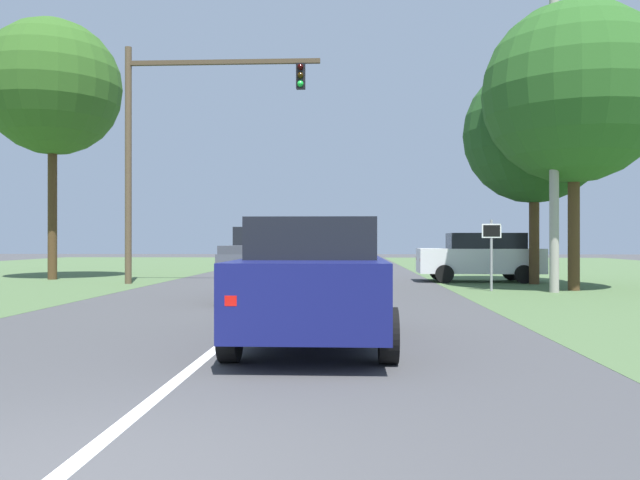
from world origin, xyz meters
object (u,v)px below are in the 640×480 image
(traffic_light, at_px, (174,129))
(crossing_suv_far, at_px, (481,256))
(keep_moving_sign, at_px, (491,245))
(extra_tree_1, at_px, (534,133))
(oak_tree_right, at_px, (574,93))
(extra_tree_2, at_px, (53,88))
(red_suv_near, at_px, (315,278))
(utility_pole_right, at_px, (554,132))
(pickup_truck_lead, at_px, (274,262))

(traffic_light, relative_size, crossing_suv_far, 1.84)
(keep_moving_sign, distance_m, extra_tree_1, 5.63)
(oak_tree_right, height_order, extra_tree_2, extra_tree_2)
(keep_moving_sign, bearing_deg, red_suv_near, -116.08)
(extra_tree_2, bearing_deg, utility_pole_right, -16.79)
(traffic_light, bearing_deg, crossing_suv_far, 9.17)
(red_suv_near, relative_size, utility_pole_right, 0.51)
(crossing_suv_far, height_order, extra_tree_2, extra_tree_2)
(red_suv_near, bearing_deg, crossing_suv_far, 69.24)
(traffic_light, height_order, utility_pole_right, utility_pole_right)
(traffic_light, xyz_separation_m, crossing_suv_far, (11.40, 1.84, -4.64))
(pickup_truck_lead, height_order, keep_moving_sign, keep_moving_sign)
(pickup_truck_lead, height_order, traffic_light, traffic_light)
(oak_tree_right, xyz_separation_m, crossing_suv_far, (-2.04, 4.22, -5.25))
(red_suv_near, bearing_deg, pickup_truck_lead, 101.74)
(keep_moving_sign, xyz_separation_m, extra_tree_1, (2.25, 3.22, 4.02))
(red_suv_near, relative_size, extra_tree_2, 0.47)
(oak_tree_right, relative_size, crossing_suv_far, 1.94)
(extra_tree_2, bearing_deg, crossing_suv_far, -1.71)
(pickup_truck_lead, bearing_deg, red_suv_near, -78.26)
(keep_moving_sign, xyz_separation_m, crossing_suv_far, (0.60, 4.54, -0.46))
(pickup_truck_lead, xyz_separation_m, extra_tree_1, (8.73, 6.01, 4.48))
(keep_moving_sign, distance_m, extra_tree_2, 18.35)
(keep_moving_sign, relative_size, crossing_suv_far, 0.48)
(extra_tree_1, bearing_deg, utility_pole_right, -97.29)
(keep_moving_sign, xyz_separation_m, extra_tree_2, (-16.45, 5.05, 6.35))
(extra_tree_1, bearing_deg, crossing_suv_far, 141.33)
(pickup_truck_lead, xyz_separation_m, utility_pole_right, (8.26, 2.34, 3.89))
(keep_moving_sign, bearing_deg, traffic_light, 165.94)
(crossing_suv_far, xyz_separation_m, utility_pole_right, (1.18, -4.99, 3.89))
(oak_tree_right, bearing_deg, red_suv_near, -126.02)
(pickup_truck_lead, relative_size, oak_tree_right, 0.60)
(traffic_light, height_order, crossing_suv_far, traffic_light)
(pickup_truck_lead, xyz_separation_m, extra_tree_2, (-9.98, 7.84, 6.80))
(pickup_truck_lead, relative_size, crossing_suv_far, 1.16)
(red_suv_near, bearing_deg, keep_moving_sign, 63.92)
(keep_moving_sign, xyz_separation_m, oak_tree_right, (2.64, 0.33, 4.79))
(oak_tree_right, xyz_separation_m, extra_tree_2, (-19.10, 4.72, 1.55))
(traffic_light, bearing_deg, extra_tree_1, 2.29)
(traffic_light, height_order, extra_tree_2, extra_tree_2)
(oak_tree_right, relative_size, extra_tree_2, 0.86)
(keep_moving_sign, height_order, oak_tree_right, oak_tree_right)
(red_suv_near, distance_m, keep_moving_sign, 11.27)
(pickup_truck_lead, relative_size, extra_tree_2, 0.51)
(red_suv_near, xyz_separation_m, oak_tree_right, (7.59, 10.44, 5.22))
(traffic_light, bearing_deg, pickup_truck_lead, -51.82)
(pickup_truck_lead, relative_size, keep_moving_sign, 2.43)
(red_suv_near, xyz_separation_m, pickup_truck_lead, (-1.52, 7.33, -0.02))
(crossing_suv_far, relative_size, utility_pole_right, 0.48)
(oak_tree_right, xyz_separation_m, utility_pole_right, (-0.86, -0.78, -1.36))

